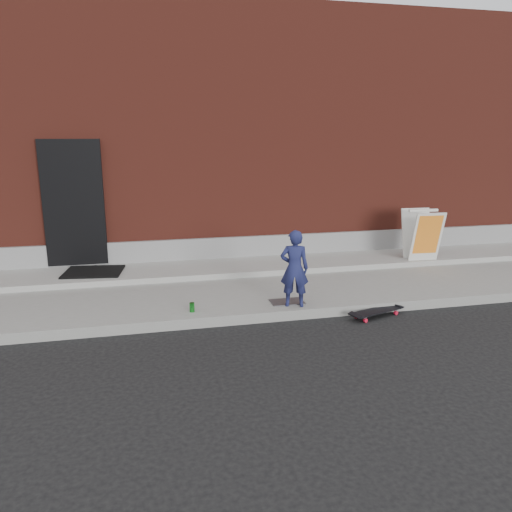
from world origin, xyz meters
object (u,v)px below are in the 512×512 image
object	(u,v)px
skateboard	(376,311)
pizza_sign	(422,234)
child	(294,269)
soda_can	(192,307)

from	to	relation	value
skateboard	pizza_sign	size ratio (longest dim) A/B	0.93
child	skateboard	bearing A→B (deg)	-179.62
child	soda_can	bearing A→B (deg)	12.61
pizza_sign	child	bearing A→B (deg)	-150.22
skateboard	pizza_sign	distance (m)	2.94
soda_can	child	bearing A→B (deg)	-3.12
skateboard	soda_can	world-z (taller)	soda_can
child	skateboard	distance (m)	1.37
child	soda_can	xyz separation A→B (m)	(-1.48, 0.08, -0.50)
child	pizza_sign	distance (m)	3.59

